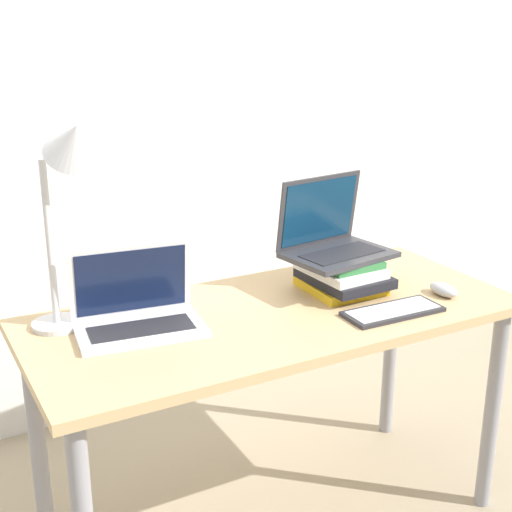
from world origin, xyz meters
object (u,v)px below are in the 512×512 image
(laptop_left, at_px, (137,313))
(wireless_keyboard, at_px, (393,311))
(book_stack, at_px, (342,275))
(mouse, at_px, (444,290))
(laptop_on_books, at_px, (332,240))
(desk_lamp, at_px, (72,166))

(laptop_left, bearing_deg, wireless_keyboard, -20.45)
(book_stack, relative_size, mouse, 2.53)
(laptop_on_books, height_order, mouse, laptop_on_books)
(mouse, bearing_deg, laptop_left, 166.71)
(laptop_on_books, relative_size, wireless_keyboard, 1.16)
(laptop_on_books, relative_size, desk_lamp, 0.57)
(laptop_left, xyz_separation_m, book_stack, (0.67, -0.03, 0.01))
(wireless_keyboard, bearing_deg, laptop_on_books, 96.80)
(mouse, bearing_deg, book_stack, 143.35)
(book_stack, height_order, desk_lamp, desk_lamp)
(laptop_left, distance_m, mouse, 0.94)
(book_stack, relative_size, laptop_on_books, 0.78)
(laptop_left, bearing_deg, mouse, -13.29)
(laptop_left, relative_size, book_stack, 1.36)
(desk_lamp, bearing_deg, laptop_on_books, -4.81)
(desk_lamp, bearing_deg, laptop_left, -32.95)
(book_stack, xyz_separation_m, laptop_on_books, (-0.01, 0.05, 0.11))
(wireless_keyboard, relative_size, desk_lamp, 0.50)
(mouse, height_order, desk_lamp, desk_lamp)
(book_stack, distance_m, desk_lamp, 0.90)
(mouse, bearing_deg, wireless_keyboard, -170.22)
(laptop_on_books, xyz_separation_m, desk_lamp, (-0.78, 0.07, 0.30))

